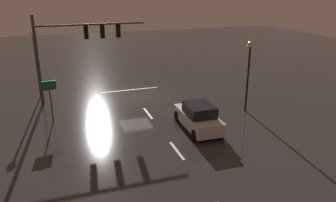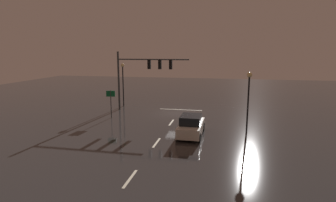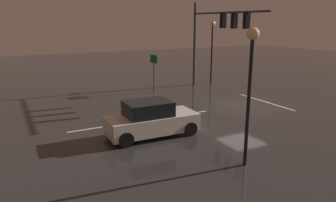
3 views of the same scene
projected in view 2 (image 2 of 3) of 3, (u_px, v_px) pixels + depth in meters
name	position (u px, v px, depth m)	size (l,w,h in m)	color
ground_plane	(178.00, 113.00, 30.19)	(80.00, 80.00, 0.00)	#2D2B2B
traffic_signal_assembly	(143.00, 70.00, 30.88)	(8.32, 0.47, 6.75)	#383A3D
lane_dash_far	(171.00, 122.00, 26.34)	(2.20, 0.16, 0.01)	beige
lane_dash_mid	(157.00, 143.00, 20.55)	(2.20, 0.16, 0.01)	beige
lane_dash_near	(130.00, 179.00, 14.77)	(2.20, 0.16, 0.01)	beige
stop_bar	(181.00, 110.00, 32.06)	(5.00, 0.16, 0.01)	beige
car_approaching	(191.00, 126.00, 22.25)	(1.98, 4.40, 1.70)	silver
street_lamp_left_kerb	(249.00, 91.00, 22.60)	(0.44, 0.44, 5.10)	black
street_lamp_right_kerb	(123.00, 77.00, 33.49)	(0.44, 0.44, 5.31)	black
route_sign	(111.00, 98.00, 27.88)	(0.90, 0.19, 2.86)	#383A3D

